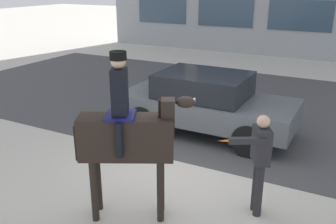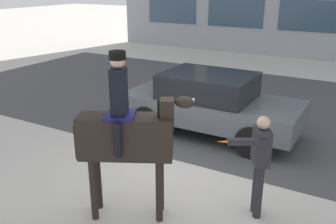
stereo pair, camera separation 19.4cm
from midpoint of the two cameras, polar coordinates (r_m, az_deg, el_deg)
The scene contains 5 objects.
ground_plane at distance 7.44m, azimuth 0.32°, elevation -9.37°, with size 80.00×80.00×0.00m, color beige.
road_surface at distance 11.52m, azimuth 11.32°, elevation 0.99°, with size 20.79×8.50×0.01m.
mounted_horse_lead at distance 5.66m, azimuth -7.10°, elevation -3.35°, with size 1.69×1.08×2.66m.
pedestrian_bystander at distance 5.98m, azimuth 12.85°, elevation -6.75°, with size 0.74×0.75×1.69m.
street_car_near_lane at distance 9.14m, azimuth 5.19°, elevation 1.55°, with size 4.24×1.92×1.49m.
Camera 1 is at (2.92, -5.82, 3.60)m, focal length 40.00 mm.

